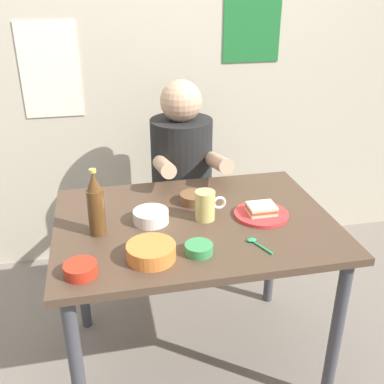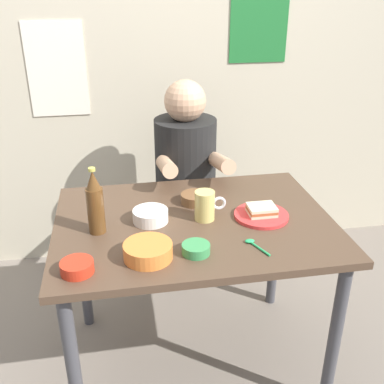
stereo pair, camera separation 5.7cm
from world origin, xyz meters
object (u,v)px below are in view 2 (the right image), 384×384
(dining_table, at_px, (194,240))
(sandwich, at_px, (262,210))
(stool, at_px, (186,227))
(plate_orange, at_px, (261,215))
(beer_mug, at_px, (206,206))
(beer_bottle, at_px, (95,204))
(dip_bowl_green, at_px, (196,248))
(person_seated, at_px, (186,158))

(dining_table, xyz_separation_m, sandwich, (0.27, -0.02, 0.13))
(stool, xyz_separation_m, sandwich, (0.20, -0.65, 0.42))
(plate_orange, relative_size, beer_mug, 1.75)
(beer_mug, bearing_deg, sandwich, -4.33)
(sandwich, bearing_deg, stool, 107.36)
(dining_table, bearing_deg, beer_mug, -6.33)
(stool, height_order, beer_bottle, beer_bottle)
(beer_mug, height_order, dip_bowl_green, beer_mug)
(stool, relative_size, beer_mug, 3.57)
(beer_mug, height_order, beer_bottle, beer_bottle)
(person_seated, bearing_deg, dip_bowl_green, -96.95)
(person_seated, relative_size, dip_bowl_green, 7.20)
(beer_bottle, distance_m, dip_bowl_green, 0.41)
(person_seated, relative_size, beer_mug, 5.71)
(beer_bottle, bearing_deg, sandwich, 0.43)
(stool, height_order, beer_mug, beer_mug)
(dining_table, bearing_deg, beer_bottle, -175.91)
(person_seated, bearing_deg, beer_mug, -92.09)
(dining_table, xyz_separation_m, person_seated, (0.07, 0.62, 0.12))
(sandwich, distance_m, beer_mug, 0.23)
(beer_mug, relative_size, beer_bottle, 0.48)
(dining_table, xyz_separation_m, plate_orange, (0.27, -0.02, 0.10))
(dining_table, xyz_separation_m, beer_mug, (0.04, -0.00, 0.15))
(stool, relative_size, plate_orange, 2.05)
(person_seated, height_order, beer_mug, person_seated)
(sandwich, relative_size, beer_mug, 0.87)
(beer_mug, xyz_separation_m, beer_bottle, (-0.42, -0.02, 0.06))
(dip_bowl_green, bearing_deg, person_seated, 83.05)
(dip_bowl_green, bearing_deg, beer_bottle, 148.07)
(person_seated, distance_m, plate_orange, 0.67)
(beer_mug, bearing_deg, dip_bowl_green, -109.25)
(beer_mug, bearing_deg, plate_orange, -4.33)
(stool, relative_size, beer_bottle, 1.72)
(dining_table, height_order, beer_bottle, beer_bottle)
(dip_bowl_green, bearing_deg, dining_table, 81.21)
(sandwich, relative_size, dip_bowl_green, 1.10)
(person_seated, height_order, sandwich, person_seated)
(beer_bottle, height_order, dip_bowl_green, beer_bottle)
(plate_orange, relative_size, sandwich, 2.00)
(person_seated, relative_size, beer_bottle, 2.75)
(sandwich, xyz_separation_m, beer_bottle, (-0.65, -0.00, 0.09))
(sandwich, bearing_deg, beer_bottle, -179.57)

